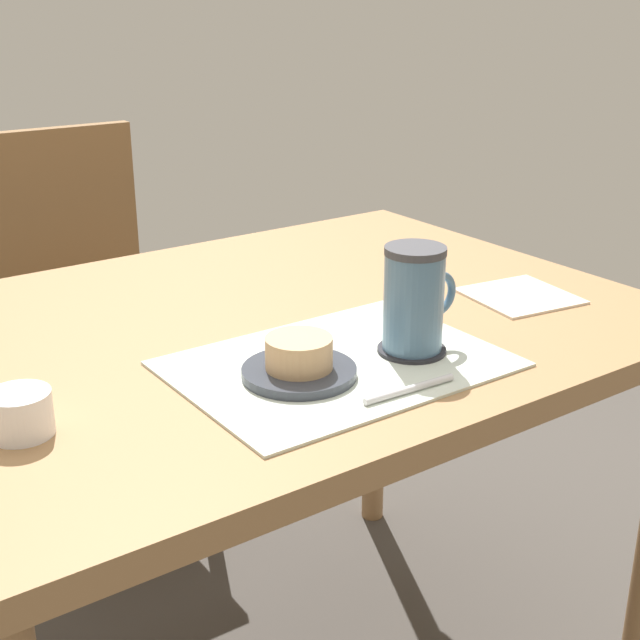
{
  "coord_description": "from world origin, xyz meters",
  "views": [
    {
      "loc": [
        -0.64,
        -1.04,
        1.18
      ],
      "look_at": [
        -0.02,
        -0.16,
        0.77
      ],
      "focal_mm": 50.0,
      "sensor_mm": 36.0,
      "label": 1
    }
  ],
  "objects_px": {
    "pastry": "(299,353)",
    "dining_table": "(268,368)",
    "pastry_plate": "(299,372)",
    "coffee_mug": "(415,298)",
    "sugar_bowl": "(20,414)",
    "wooden_chair": "(78,315)"
  },
  "relations": [
    {
      "from": "sugar_bowl",
      "to": "wooden_chair",
      "type": "bearing_deg",
      "value": 66.8
    },
    {
      "from": "dining_table",
      "to": "sugar_bowl",
      "type": "distance_m",
      "value": 0.45
    },
    {
      "from": "pastry",
      "to": "coffee_mug",
      "type": "distance_m",
      "value": 0.17
    },
    {
      "from": "coffee_mug",
      "to": "sugar_bowl",
      "type": "xyz_separation_m",
      "value": [
        -0.49,
        0.08,
        -0.05
      ]
    },
    {
      "from": "coffee_mug",
      "to": "pastry",
      "type": "bearing_deg",
      "value": 173.15
    },
    {
      "from": "pastry",
      "to": "sugar_bowl",
      "type": "distance_m",
      "value": 0.33
    },
    {
      "from": "pastry_plate",
      "to": "sugar_bowl",
      "type": "height_order",
      "value": "sugar_bowl"
    },
    {
      "from": "pastry",
      "to": "coffee_mug",
      "type": "bearing_deg",
      "value": -6.85
    },
    {
      "from": "wooden_chair",
      "to": "sugar_bowl",
      "type": "relative_size",
      "value": 12.6
    },
    {
      "from": "wooden_chair",
      "to": "coffee_mug",
      "type": "height_order",
      "value": "wooden_chair"
    },
    {
      "from": "pastry_plate",
      "to": "pastry",
      "type": "distance_m",
      "value": 0.03
    },
    {
      "from": "wooden_chair",
      "to": "pastry",
      "type": "distance_m",
      "value": 1.03
    },
    {
      "from": "wooden_chair",
      "to": "coffee_mug",
      "type": "xyz_separation_m",
      "value": [
        0.09,
        -1.01,
        0.31
      ]
    },
    {
      "from": "dining_table",
      "to": "pastry_plate",
      "type": "bearing_deg",
      "value": -111.79
    },
    {
      "from": "pastry",
      "to": "sugar_bowl",
      "type": "height_order",
      "value": "pastry"
    },
    {
      "from": "pastry",
      "to": "coffee_mug",
      "type": "xyz_separation_m",
      "value": [
        0.17,
        -0.02,
        0.04
      ]
    },
    {
      "from": "pastry",
      "to": "dining_table",
      "type": "bearing_deg",
      "value": 68.21
    },
    {
      "from": "pastry_plate",
      "to": "coffee_mug",
      "type": "relative_size",
      "value": 1.03
    },
    {
      "from": "dining_table",
      "to": "coffee_mug",
      "type": "relative_size",
      "value": 8.01
    },
    {
      "from": "pastry_plate",
      "to": "dining_table",
      "type": "bearing_deg",
      "value": 68.21
    },
    {
      "from": "wooden_chair",
      "to": "sugar_bowl",
      "type": "distance_m",
      "value": 1.05
    },
    {
      "from": "coffee_mug",
      "to": "sugar_bowl",
      "type": "distance_m",
      "value": 0.5
    }
  ]
}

